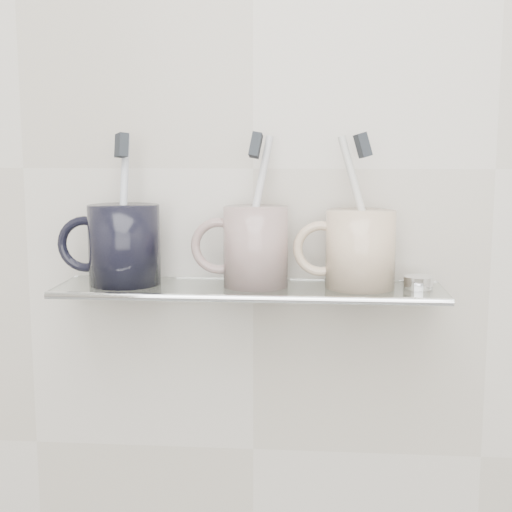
# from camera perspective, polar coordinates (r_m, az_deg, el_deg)

# --- Properties ---
(wall_back) EXTENTS (2.50, 0.00, 2.50)m
(wall_back) POSITION_cam_1_polar(r_m,az_deg,el_deg) (0.97, -0.24, 7.01)
(wall_back) COLOR beige
(wall_back) RESTS_ON ground
(shelf_glass) EXTENTS (0.50, 0.12, 0.01)m
(shelf_glass) POSITION_cam_1_polar(r_m,az_deg,el_deg) (0.92, -0.56, -2.70)
(shelf_glass) COLOR silver
(shelf_glass) RESTS_ON wall_back
(shelf_rail) EXTENTS (0.50, 0.01, 0.01)m
(shelf_rail) POSITION_cam_1_polar(r_m,az_deg,el_deg) (0.87, -0.90, -3.43)
(shelf_rail) COLOR silver
(shelf_rail) RESTS_ON shelf_glass
(bracket_left) EXTENTS (0.02, 0.03, 0.02)m
(bracket_left) POSITION_cam_1_polar(r_m,az_deg,el_deg) (1.01, -12.25, -2.53)
(bracket_left) COLOR silver
(bracket_left) RESTS_ON wall_back
(bracket_right) EXTENTS (0.02, 0.03, 0.02)m
(bracket_right) POSITION_cam_1_polar(r_m,az_deg,el_deg) (0.98, 12.08, -2.92)
(bracket_right) COLOR silver
(bracket_right) RESTS_ON wall_back
(mug_left) EXTENTS (0.12, 0.12, 0.10)m
(mug_left) POSITION_cam_1_polar(r_m,az_deg,el_deg) (0.95, -10.48, 0.89)
(mug_left) COLOR black
(mug_left) RESTS_ON shelf_glass
(mug_left_handle) EXTENTS (0.07, 0.01, 0.07)m
(mug_left_handle) POSITION_cam_1_polar(r_m,az_deg,el_deg) (0.96, -13.51, 0.92)
(mug_left_handle) COLOR black
(mug_left_handle) RESTS_ON mug_left
(toothbrush_left) EXTENTS (0.02, 0.04, 0.19)m
(toothbrush_left) POSITION_cam_1_polar(r_m,az_deg,el_deg) (0.94, -10.57, 3.84)
(toothbrush_left) COLOR silver
(toothbrush_left) RESTS_ON mug_left
(bristles_left) EXTENTS (0.02, 0.03, 0.03)m
(bristles_left) POSITION_cam_1_polar(r_m,az_deg,el_deg) (0.94, -10.70, 8.70)
(bristles_left) COLOR #22262B
(bristles_left) RESTS_ON toothbrush_left
(mug_center) EXTENTS (0.10, 0.10, 0.10)m
(mug_center) POSITION_cam_1_polar(r_m,az_deg,el_deg) (0.92, -0.02, 0.76)
(mug_center) COLOR silver
(mug_center) RESTS_ON shelf_glass
(mug_center_handle) EXTENTS (0.07, 0.01, 0.07)m
(mug_center_handle) POSITION_cam_1_polar(r_m,az_deg,el_deg) (0.92, -2.98, 0.80)
(mug_center_handle) COLOR silver
(mug_center_handle) RESTS_ON mug_center
(toothbrush_center) EXTENTS (0.04, 0.05, 0.19)m
(toothbrush_center) POSITION_cam_1_polar(r_m,az_deg,el_deg) (0.91, -0.02, 3.83)
(toothbrush_center) COLOR silver
(toothbrush_center) RESTS_ON mug_center
(bristles_center) EXTENTS (0.02, 0.03, 0.04)m
(bristles_center) POSITION_cam_1_polar(r_m,az_deg,el_deg) (0.91, -0.02, 8.85)
(bristles_center) COLOR #22262B
(bristles_center) RESTS_ON toothbrush_center
(mug_right) EXTENTS (0.09, 0.09, 0.10)m
(mug_right) POSITION_cam_1_polar(r_m,az_deg,el_deg) (0.92, 8.35, 0.54)
(mug_right) COLOR beige
(mug_right) RESTS_ON shelf_glass
(mug_right_handle) EXTENTS (0.07, 0.01, 0.07)m
(mug_right_handle) POSITION_cam_1_polar(r_m,az_deg,el_deg) (0.92, 5.22, 0.58)
(mug_right_handle) COLOR beige
(mug_right_handle) RESTS_ON mug_right
(toothbrush_right) EXTENTS (0.07, 0.01, 0.19)m
(toothbrush_right) POSITION_cam_1_polar(r_m,az_deg,el_deg) (0.91, 8.42, 3.73)
(toothbrush_right) COLOR silver
(toothbrush_right) RESTS_ON mug_right
(bristles_right) EXTENTS (0.02, 0.02, 0.03)m
(bristles_right) POSITION_cam_1_polar(r_m,az_deg,el_deg) (0.91, 8.54, 8.76)
(bristles_right) COLOR #22262B
(bristles_right) RESTS_ON toothbrush_right
(chrome_cap) EXTENTS (0.04, 0.04, 0.02)m
(chrome_cap) POSITION_cam_1_polar(r_m,az_deg,el_deg) (0.93, 12.85, -2.07)
(chrome_cap) COLOR silver
(chrome_cap) RESTS_ON shelf_glass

